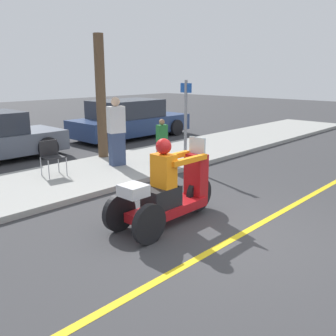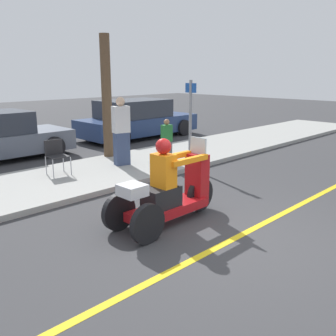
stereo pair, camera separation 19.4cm
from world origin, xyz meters
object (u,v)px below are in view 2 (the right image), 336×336
motorcycle_trike (168,193)px  folding_chair_curbside (56,153)px  tree_trunk (107,97)px  street_sign (190,119)px  parked_car_lot_center (137,120)px  spectator_far_back (121,133)px  spectator_with_child (167,142)px

motorcycle_trike → folding_chair_curbside: bearing=89.5°
tree_trunk → street_sign: tree_trunk is taller
parked_car_lot_center → street_sign: street_sign is taller
spectator_far_back → tree_trunk: tree_trunk is taller
spectator_far_back → street_sign: (1.34, -1.21, 0.34)m
folding_chair_curbside → parked_car_lot_center: parked_car_lot_center is taller
motorcycle_trike → spectator_with_child: bearing=45.8°
parked_car_lot_center → street_sign: (-2.19, -4.76, 0.62)m
parked_car_lot_center → tree_trunk: size_ratio=1.43×
parked_car_lot_center → motorcycle_trike: bearing=-126.8°
tree_trunk → spectator_far_back: bearing=-108.8°
street_sign → spectator_far_back: bearing=138.0°
parked_car_lot_center → street_sign: size_ratio=2.21×
street_sign → folding_chair_curbside: bearing=152.5°
spectator_with_child → street_sign: street_sign is taller
spectator_with_child → tree_trunk: size_ratio=0.34×
spectator_with_child → spectator_far_back: (-1.05, 0.62, 0.29)m
spectator_far_back → street_sign: size_ratio=0.81×
folding_chair_curbside → tree_trunk: (2.07, 0.75, 1.20)m
motorcycle_trike → parked_car_lot_center: (5.26, 7.04, 0.17)m
folding_chair_curbside → tree_trunk: size_ratio=0.24×
spectator_far_back → parked_car_lot_center: size_ratio=0.37×
street_sign → motorcycle_trike: bearing=-143.5°
folding_chair_curbside → tree_trunk: tree_trunk is taller
spectator_far_back → folding_chair_curbside: 1.77m
tree_trunk → street_sign: bearing=-67.6°
tree_trunk → street_sign: (0.96, -2.33, -0.51)m
spectator_with_child → tree_trunk: (-0.67, 1.74, 1.14)m
spectator_far_back → folding_chair_curbside: bearing=167.7°
tree_trunk → street_sign: size_ratio=1.55×
spectator_far_back → tree_trunk: 1.46m
street_sign → tree_trunk: bearing=112.4°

